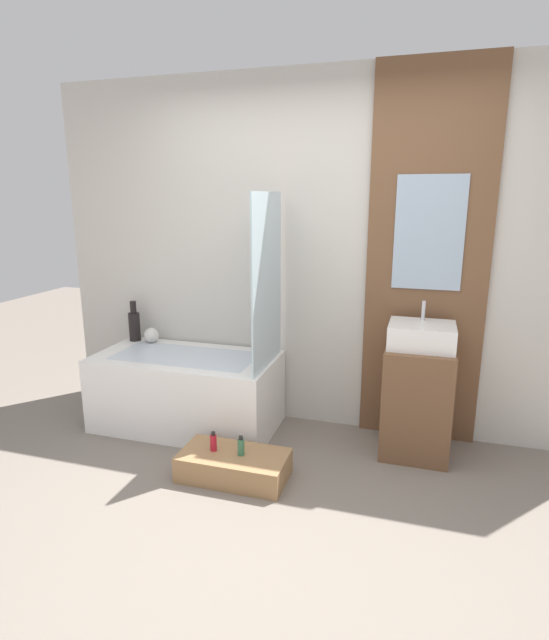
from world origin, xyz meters
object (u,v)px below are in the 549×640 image
object	(u,v)px
wooden_step_bench	(234,465)
sink	(422,335)
vase_round_light	(151,335)
bathtub	(187,391)
bottle_soap_primary	(213,442)
bottle_soap_secondary	(241,446)
vase_tall_dark	(134,325)

from	to	relation	value
wooden_step_bench	sink	bearing A→B (deg)	32.41
wooden_step_bench	vase_round_light	size ratio (longest dim) A/B	5.55
bathtub	bottle_soap_primary	bearing A→B (deg)	-51.08
bottle_soap_secondary	bottle_soap_primary	bearing A→B (deg)	180.00
bottle_soap_primary	bottle_soap_secondary	xyz separation A→B (m)	(0.19, 0.00, -0.00)
sink	vase_tall_dark	xyz separation A→B (m)	(-2.27, 0.16, -0.14)
bathtub	wooden_step_bench	xyz separation A→B (m)	(0.61, -0.59, -0.20)
sink	vase_tall_dark	bearing A→B (deg)	175.99
wooden_step_bench	bottle_soap_secondary	bearing A→B (deg)	0.00
sink	bottle_soap_secondary	distance (m)	1.38
vase_round_light	wooden_step_bench	bearing A→B (deg)	-38.64
bottle_soap_primary	vase_tall_dark	bearing A→B (deg)	141.56
bathtub	bottle_soap_primary	xyz separation A→B (m)	(0.48, -0.59, -0.06)
vase_round_light	bathtub	bearing A→B (deg)	-29.31
vase_round_light	bottle_soap_secondary	bearing A→B (deg)	-37.31
bathtub	sink	xyz separation A→B (m)	(1.69, 0.09, 0.55)
bottle_soap_secondary	vase_round_light	bearing A→B (deg)	142.69
bathtub	bottle_soap_secondary	bearing A→B (deg)	-41.69
bathtub	vase_round_light	bearing A→B (deg)	150.69
vase_tall_dark	bottle_soap_secondary	size ratio (longest dim) A/B	2.64
sink	vase_tall_dark	size ratio (longest dim) A/B	1.28
bathtub	vase_round_light	xyz separation A→B (m)	(-0.42, 0.24, 0.34)
bathtub	wooden_step_bench	bearing A→B (deg)	-43.97
wooden_step_bench	bottle_soap_secondary	world-z (taller)	bottle_soap_secondary
sink	vase_round_light	size ratio (longest dim) A/B	3.50
bottle_soap_primary	bottle_soap_secondary	world-z (taller)	bottle_soap_primary
vase_tall_dark	bottle_soap_primary	size ratio (longest dim) A/B	2.60
wooden_step_bench	bottle_soap_secondary	size ratio (longest dim) A/B	5.38
vase_round_light	bottle_soap_primary	world-z (taller)	vase_round_light
vase_round_light	bottle_soap_primary	xyz separation A→B (m)	(0.90, -0.83, -0.40)
wooden_step_bench	vase_round_light	world-z (taller)	vase_round_light
vase_tall_dark	bottle_soap_secondary	xyz separation A→B (m)	(1.25, -0.84, -0.48)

